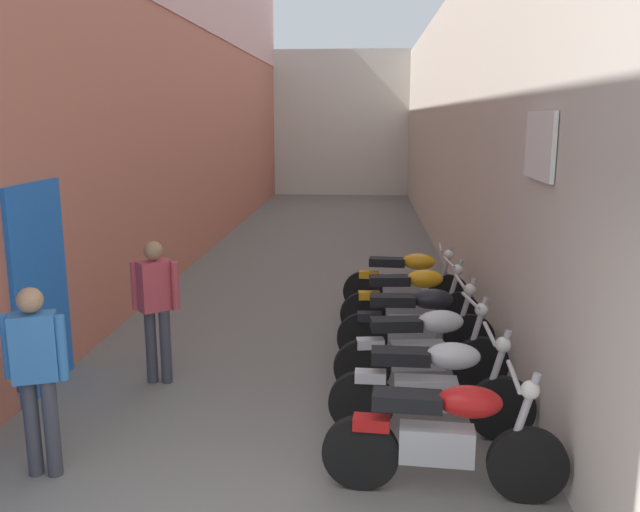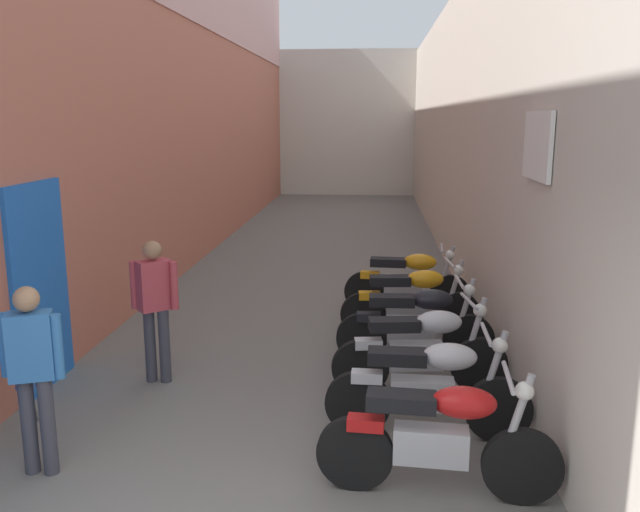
% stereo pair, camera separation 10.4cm
% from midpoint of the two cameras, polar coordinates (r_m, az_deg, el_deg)
% --- Properties ---
extents(ground_plane, '(37.42, 37.42, 0.00)m').
position_cam_midpoint_polar(ground_plane, '(12.06, -0.73, -1.65)').
color(ground_plane, '#66635E').
extents(building_left, '(0.45, 21.42, 8.26)m').
position_cam_midpoint_polar(building_left, '(14.19, -11.40, 17.15)').
color(building_left, '#B76651').
rests_on(building_left, ground).
extents(building_right, '(0.45, 21.42, 5.17)m').
position_cam_midpoint_polar(building_right, '(13.79, 11.29, 10.69)').
color(building_right, beige).
rests_on(building_right, ground).
extents(building_far_end, '(7.95, 2.00, 5.25)m').
position_cam_midpoint_polar(building_far_end, '(25.42, 1.81, 11.49)').
color(building_far_end, beige).
rests_on(building_far_end, ground).
extents(motorcycle_nearest, '(1.85, 0.58, 1.04)m').
position_cam_midpoint_polar(motorcycle_nearest, '(5.19, 10.24, -15.08)').
color(motorcycle_nearest, black).
rests_on(motorcycle_nearest, ground).
extents(motorcycle_second, '(1.85, 0.58, 1.04)m').
position_cam_midpoint_polar(motorcycle_second, '(6.04, 9.28, -11.02)').
color(motorcycle_second, black).
rests_on(motorcycle_second, ground).
extents(motorcycle_third, '(1.84, 0.58, 1.04)m').
position_cam_midpoint_polar(motorcycle_third, '(6.93, 8.55, -7.90)').
color(motorcycle_third, black).
rests_on(motorcycle_third, ground).
extents(motorcycle_fourth, '(1.85, 0.58, 1.04)m').
position_cam_midpoint_polar(motorcycle_fourth, '(7.76, 8.05, -5.71)').
color(motorcycle_fourth, black).
rests_on(motorcycle_fourth, ground).
extents(motorcycle_fifth, '(1.85, 0.58, 1.04)m').
position_cam_midpoint_polar(motorcycle_fifth, '(8.68, 7.61, -3.77)').
color(motorcycle_fifth, black).
rests_on(motorcycle_fifth, ground).
extents(motorcycle_sixth, '(1.85, 0.58, 1.04)m').
position_cam_midpoint_polar(motorcycle_sixth, '(9.71, 7.23, -2.07)').
color(motorcycle_sixth, black).
rests_on(motorcycle_sixth, ground).
extents(pedestrian_by_doorway, '(0.52, 0.30, 1.57)m').
position_cam_midpoint_polar(pedestrian_by_doorway, '(5.69, -23.95, -8.91)').
color(pedestrian_by_doorway, '#383842').
rests_on(pedestrian_by_doorway, ground).
extents(pedestrian_mid_alley, '(0.52, 0.37, 1.57)m').
position_cam_midpoint_polar(pedestrian_mid_alley, '(7.24, -14.49, -3.85)').
color(pedestrian_mid_alley, '#383842').
rests_on(pedestrian_mid_alley, ground).
extents(umbrella_leaning, '(0.20, 0.35, 0.97)m').
position_cam_midpoint_polar(umbrella_leaning, '(6.57, -24.89, -8.40)').
color(umbrella_leaning, '#4C4C4C').
rests_on(umbrella_leaning, ground).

